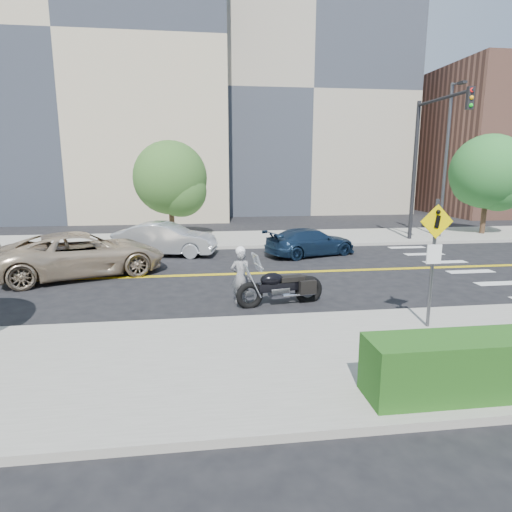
{
  "coord_description": "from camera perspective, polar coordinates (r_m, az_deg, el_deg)",
  "views": [
    {
      "loc": [
        -1.1,
        -15.3,
        3.82
      ],
      "look_at": [
        0.58,
        -2.62,
        1.2
      ],
      "focal_mm": 30.0,
      "sensor_mm": 36.0,
      "label": 1
    }
  ],
  "objects": [
    {
      "name": "pedestrian_sign",
      "position": [
        10.6,
        22.63,
        0.57
      ],
      "size": [
        0.78,
        0.08,
        3.0
      ],
      "color": "#4C4C51",
      "rests_on": "sidewalk_near"
    },
    {
      "name": "building_mid",
      "position": [
        42.74,
        5.14,
        19.85
      ],
      "size": [
        18.0,
        14.0,
        20.0
      ],
      "primitive_type": "cube",
      "color": "#A39984",
      "rests_on": "ground_plane"
    },
    {
      "name": "motorcycle",
      "position": [
        12.13,
        3.32,
        -3.03
      ],
      "size": [
        2.61,
        1.21,
        1.53
      ],
      "primitive_type": null,
      "rotation": [
        0.0,
        0.0,
        0.18
      ],
      "color": "black",
      "rests_on": "ground"
    },
    {
      "name": "sidewalk_near",
      "position": [
        8.72,
        0.46,
        -13.86
      ],
      "size": [
        60.0,
        5.0,
        0.15
      ],
      "primitive_type": "cube",
      "color": "#9E9B91",
      "rests_on": "ground_plane"
    },
    {
      "name": "suv",
      "position": [
        16.65,
        -22.09,
        0.27
      ],
      "size": [
        6.32,
        4.56,
        1.6
      ],
      "primitive_type": "imported",
      "rotation": [
        0.0,
        0.0,
        1.94
      ],
      "color": "tan",
      "rests_on": "ground"
    },
    {
      "name": "building_left",
      "position": [
        39.31,
        -22.37,
        23.52
      ],
      "size": [
        22.0,
        14.0,
        25.0
      ],
      "primitive_type": "cube",
      "color": "tan",
      "rests_on": "ground_plane"
    },
    {
      "name": "tree_far_b",
      "position": [
        27.75,
        28.57,
        9.84
      ],
      "size": [
        4.14,
        4.14,
        5.72
      ],
      "rotation": [
        0.0,
        0.0,
        0.24
      ],
      "color": "#382619",
      "rests_on": "ground"
    },
    {
      "name": "sidewalk_far",
      "position": [
        23.13,
        -4.72,
        2.22
      ],
      "size": [
        60.0,
        5.0,
        0.15
      ],
      "primitive_type": "cube",
      "color": "#9E9B91",
      "rests_on": "ground_plane"
    },
    {
      "name": "ground_plane",
      "position": [
        15.8,
        -3.33,
        -2.43
      ],
      "size": [
        120.0,
        120.0,
        0.0
      ],
      "primitive_type": "plane",
      "color": "black",
      "rests_on": "ground"
    },
    {
      "name": "tree_far_a",
      "position": [
        23.29,
        -11.37,
        10.17
      ],
      "size": [
        3.86,
        3.86,
        5.28
      ],
      "rotation": [
        0.0,
        0.0,
        -0.12
      ],
      "color": "#382619",
      "rests_on": "ground"
    },
    {
      "name": "building_right",
      "position": [
        44.55,
        30.78,
        12.8
      ],
      "size": [
        14.0,
        12.0,
        12.0
      ],
      "primitive_type": "cube",
      "color": "#8C5947",
      "rests_on": "ground_plane"
    },
    {
      "name": "parked_car_silver",
      "position": [
        19.48,
        -11.99,
        2.22
      ],
      "size": [
        4.7,
        2.45,
        1.47
      ],
      "primitive_type": "imported",
      "rotation": [
        0.0,
        0.0,
        1.36
      ],
      "color": "#B3B7BB",
      "rests_on": "ground"
    },
    {
      "name": "lamp_post",
      "position": [
        25.43,
        23.96,
        11.35
      ],
      "size": [
        0.16,
        0.16,
        8.0
      ],
      "primitive_type": "cylinder",
      "color": "#4C4C51",
      "rests_on": "sidewalk_far"
    },
    {
      "name": "traffic_light",
      "position": [
        23.22,
        21.6,
        12.89
      ],
      "size": [
        0.28,
        4.5,
        7.0
      ],
      "color": "black",
      "rests_on": "sidewalk_far"
    },
    {
      "name": "parked_car_blue",
      "position": [
        19.24,
        7.29,
        1.87
      ],
      "size": [
        4.51,
        2.95,
        1.21
      ],
      "primitive_type": "imported",
      "rotation": [
        0.0,
        0.0,
        1.9
      ],
      "color": "#182D4A",
      "rests_on": "ground"
    },
    {
      "name": "motorcyclist",
      "position": [
        12.25,
        -2.06,
        -2.54
      ],
      "size": [
        0.57,
        0.38,
        1.67
      ],
      "rotation": [
        0.0,
        0.0,
        3.14
      ],
      "color": "silver",
      "rests_on": "ground"
    }
  ]
}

